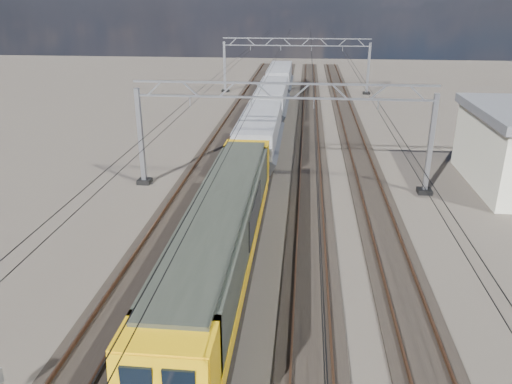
# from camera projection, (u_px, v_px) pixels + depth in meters

# --- Properties ---
(ground) EXTENTS (160.00, 160.00, 0.00)m
(ground) POSITION_uv_depth(u_px,v_px,m) (277.00, 212.00, 30.17)
(ground) COLOR #28241E
(ground) RESTS_ON ground
(track_outer_west) EXTENTS (2.60, 140.00, 0.30)m
(track_outer_west) POSITION_uv_depth(u_px,v_px,m) (180.00, 207.00, 30.70)
(track_outer_west) COLOR black
(track_outer_west) RESTS_ON ground
(track_loco) EXTENTS (2.60, 140.00, 0.30)m
(track_loco) POSITION_uv_depth(u_px,v_px,m) (244.00, 209.00, 30.33)
(track_loco) COLOR black
(track_loco) RESTS_ON ground
(track_inner_east) EXTENTS (2.60, 140.00, 0.30)m
(track_inner_east) POSITION_uv_depth(u_px,v_px,m) (310.00, 212.00, 29.96)
(track_inner_east) COLOR black
(track_inner_east) RESTS_ON ground
(track_outer_east) EXTENTS (2.60, 140.00, 0.30)m
(track_outer_east) POSITION_uv_depth(u_px,v_px,m) (378.00, 215.00, 29.60)
(track_outer_east) COLOR black
(track_outer_east) RESTS_ON ground
(catenary_gantry_mid) EXTENTS (19.90, 0.90, 7.11)m
(catenary_gantry_mid) POSITION_uv_depth(u_px,v_px,m) (282.00, 132.00, 32.45)
(catenary_gantry_mid) COLOR gray
(catenary_gantry_mid) RESTS_ON ground
(catenary_gantry_far) EXTENTS (19.90, 0.90, 7.11)m
(catenary_gantry_far) POSITION_uv_depth(u_px,v_px,m) (296.00, 63.00, 65.78)
(catenary_gantry_far) COLOR gray
(catenary_gantry_far) RESTS_ON ground
(overhead_wires) EXTENTS (12.03, 140.00, 0.53)m
(overhead_wires) POSITION_uv_depth(u_px,v_px,m) (285.00, 93.00, 35.48)
(overhead_wires) COLOR black
(overhead_wires) RESTS_ON ground
(locomotive) EXTENTS (2.76, 21.10, 3.62)m
(locomotive) POSITION_uv_depth(u_px,v_px,m) (223.00, 233.00, 22.23)
(locomotive) COLOR black
(locomotive) RESTS_ON ground
(hopper_wagon_lead) EXTENTS (3.38, 13.00, 3.25)m
(hopper_wagon_lead) POSITION_uv_depth(u_px,v_px,m) (259.00, 134.00, 38.65)
(hopper_wagon_lead) COLOR black
(hopper_wagon_lead) RESTS_ON ground
(hopper_wagon_mid) EXTENTS (3.38, 13.00, 3.25)m
(hopper_wagon_mid) POSITION_uv_depth(u_px,v_px,m) (272.00, 99.00, 51.80)
(hopper_wagon_mid) COLOR black
(hopper_wagon_mid) RESTS_ON ground
(hopper_wagon_third) EXTENTS (3.38, 13.00, 3.25)m
(hopper_wagon_third) POSITION_uv_depth(u_px,v_px,m) (280.00, 78.00, 64.95)
(hopper_wagon_third) COLOR black
(hopper_wagon_third) RESTS_ON ground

